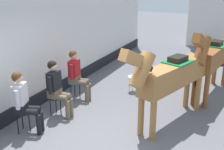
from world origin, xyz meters
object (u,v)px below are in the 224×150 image
object	(u,v)px
saddled_horse_far	(213,57)
seated_visitor_far	(77,72)
seated_visitor_middle	(57,86)
spare_stool_white	(133,78)
seated_visitor_near	(23,99)
saddled_horse_near	(171,76)

from	to	relation	value
saddled_horse_far	seated_visitor_far	bearing A→B (deg)	-151.92
seated_visitor_middle	spare_stool_white	world-z (taller)	seated_visitor_middle
seated_visitor_near	seated_visitor_middle	world-z (taller)	same
seated_visitor_far	saddled_horse_far	bearing A→B (deg)	28.08
saddled_horse_near	saddled_horse_far	world-z (taller)	same
saddled_horse_near	saddled_horse_far	distance (m)	2.15
saddled_horse_near	spare_stool_white	size ratio (longest dim) A/B	6.28
seated_visitor_near	seated_visitor_middle	size ratio (longest dim) A/B	1.00
seated_visitor_near	saddled_horse_near	size ratio (longest dim) A/B	0.48
seated_visitor_near	saddled_horse_near	xyz separation A→B (m)	(2.71, 1.69, 0.38)
seated_visitor_middle	saddled_horse_near	distance (m)	2.68
saddled_horse_near	seated_visitor_near	bearing A→B (deg)	-148.09
seated_visitor_near	saddled_horse_near	bearing A→B (deg)	31.91
seated_visitor_near	spare_stool_white	distance (m)	3.44
seated_visitor_far	seated_visitor_near	bearing A→B (deg)	-92.37
seated_visitor_middle	seated_visitor_far	world-z (taller)	same
saddled_horse_near	seated_visitor_far	bearing A→B (deg)	173.56
seated_visitor_near	saddled_horse_far	distance (m)	5.05
saddled_horse_near	spare_stool_white	distance (m)	2.19
seated_visitor_far	saddled_horse_near	size ratio (longest dim) A/B	0.48
seated_visitor_near	saddled_horse_far	bearing A→B (deg)	47.99
seated_visitor_near	spare_stool_white	xyz separation A→B (m)	(1.28, 3.16, -0.38)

